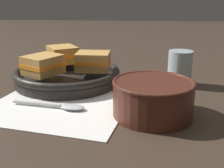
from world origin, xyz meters
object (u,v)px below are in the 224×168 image
object	(u,v)px
sandwich_near_left	(93,61)
spoon	(62,106)
soup_bowl	(153,96)
sandwich_near_right	(63,54)
skillet	(67,76)
drinking_glass	(180,68)
sandwich_far_left	(43,65)

from	to	relation	value
sandwich_near_left	spoon	bearing A→B (deg)	-104.05
soup_bowl	spoon	world-z (taller)	soup_bowl
spoon	sandwich_near_left	bearing A→B (deg)	85.39
sandwich_near_right	skillet	bearing A→B (deg)	-68.18
drinking_glass	spoon	bearing A→B (deg)	-144.66
sandwich_near_right	drinking_glass	xyz separation A→B (m)	(0.32, -0.06, -0.02)
soup_bowl	sandwich_far_left	xyz separation A→B (m)	(-0.26, 0.13, 0.02)
sandwich_near_right	sandwich_near_left	bearing A→B (deg)	-38.18
sandwich_near_left	skillet	bearing A→B (deg)	171.82
sandwich_near_left	sandwich_near_right	bearing A→B (deg)	141.82
soup_bowl	skillet	xyz separation A→B (m)	(-0.21, 0.19, -0.02)
spoon	sandwich_far_left	world-z (taller)	sandwich_far_left
skillet	sandwich_near_right	world-z (taller)	sandwich_near_right
drinking_glass	skillet	bearing A→B (deg)	-177.77
soup_bowl	drinking_glass	bearing A→B (deg)	68.13
soup_bowl	skillet	bearing A→B (deg)	138.18
skillet	sandwich_near_right	size ratio (longest dim) A/B	2.52
spoon	drinking_glass	size ratio (longest dim) A/B	1.78
soup_bowl	sandwich_near_right	world-z (taller)	sandwich_near_right
soup_bowl	spoon	xyz separation A→B (m)	(-0.18, 0.01, -0.03)
soup_bowl	sandwich_near_right	distance (m)	0.36
spoon	drinking_glass	distance (m)	0.33
sandwich_near_left	drinking_glass	distance (m)	0.23
soup_bowl	skillet	size ratio (longest dim) A/B	0.57
spoon	sandwich_near_left	size ratio (longest dim) A/B	1.87
spoon	skillet	distance (m)	0.18
skillet	sandwich_near_right	bearing A→B (deg)	111.82
sandwich_far_left	soup_bowl	bearing A→B (deg)	-27.47
drinking_glass	sandwich_far_left	bearing A→B (deg)	-168.62
skillet	sandwich_near_right	distance (m)	0.08
sandwich_far_left	sandwich_near_right	bearing A→B (deg)	81.82
soup_bowl	sandwich_far_left	bearing A→B (deg)	152.53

